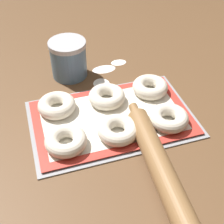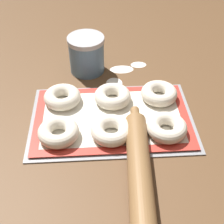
{
  "view_description": "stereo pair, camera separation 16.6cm",
  "coord_description": "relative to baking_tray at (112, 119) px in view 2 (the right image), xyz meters",
  "views": [
    {
      "loc": [
        -0.21,
        -0.64,
        0.65
      ],
      "look_at": [
        -0.01,
        0.02,
        0.03
      ],
      "focal_mm": 50.0,
      "sensor_mm": 36.0,
      "label": 1
    },
    {
      "loc": [
        -0.05,
        -0.67,
        0.65
      ],
      "look_at": [
        -0.01,
        0.02,
        0.03
      ],
      "focal_mm": 50.0,
      "sensor_mm": 36.0,
      "label": 2
    }
  ],
  "objects": [
    {
      "name": "bagel_back_left",
      "position": [
        -0.15,
        0.08,
        0.03
      ],
      "size": [
        0.12,
        0.12,
        0.04
      ],
      "color": "silver",
      "rests_on": "baking_mat"
    },
    {
      "name": "baking_tray",
      "position": [
        0.0,
        0.0,
        0.0
      ],
      "size": [
        0.49,
        0.31,
        0.01
      ],
      "color": "#93969B",
      "rests_on": "ground_plane"
    },
    {
      "name": "ground_plane",
      "position": [
        0.01,
        -0.02,
        -0.0
      ],
      "size": [
        2.8,
        2.8,
        0.0
      ],
      "primitive_type": "plane",
      "color": "brown"
    },
    {
      "name": "flour_patch_near",
      "position": [
        0.02,
        0.18,
        -0.0
      ],
      "size": [
        0.06,
        0.06,
        0.0
      ],
      "color": "white",
      "rests_on": "ground_plane"
    },
    {
      "name": "rolling_pin",
      "position": [
        0.05,
        -0.24,
        0.03
      ],
      "size": [
        0.08,
        0.5,
        0.06
      ],
      "color": "olive",
      "rests_on": "ground_plane"
    },
    {
      "name": "bagel_front_left",
      "position": [
        -0.15,
        -0.07,
        0.03
      ],
      "size": [
        0.12,
        0.12,
        0.04
      ],
      "color": "silver",
      "rests_on": "baking_mat"
    },
    {
      "name": "flour_canister",
      "position": [
        -0.07,
        0.27,
        0.06
      ],
      "size": [
        0.13,
        0.13,
        0.13
      ],
      "color": "slate",
      "rests_on": "ground_plane"
    },
    {
      "name": "bagel_front_center",
      "position": [
        -0.01,
        -0.08,
        0.03
      ],
      "size": [
        0.12,
        0.12,
        0.04
      ],
      "color": "silver",
      "rests_on": "baking_mat"
    },
    {
      "name": "flour_patch_far",
      "position": [
        0.12,
        0.29,
        -0.0
      ],
      "size": [
        0.06,
        0.04,
        0.0
      ],
      "color": "white",
      "rests_on": "ground_plane"
    },
    {
      "name": "baking_mat",
      "position": [
        0.0,
        0.0,
        0.01
      ],
      "size": [
        0.46,
        0.29,
        0.0
      ],
      "color": "red",
      "rests_on": "baking_tray"
    },
    {
      "name": "bagel_back_center",
      "position": [
        0.0,
        0.07,
        0.03
      ],
      "size": [
        0.12,
        0.12,
        0.04
      ],
      "color": "silver",
      "rests_on": "baking_mat"
    },
    {
      "name": "bagel_back_right",
      "position": [
        0.15,
        0.08,
        0.03
      ],
      "size": [
        0.12,
        0.12,
        0.04
      ],
      "color": "silver",
      "rests_on": "baking_mat"
    },
    {
      "name": "bagel_front_right",
      "position": [
        0.15,
        -0.07,
        0.03
      ],
      "size": [
        0.12,
        0.12,
        0.04
      ],
      "color": "silver",
      "rests_on": "baking_mat"
    },
    {
      "name": "flour_patch_side",
      "position": [
        0.05,
        0.26,
        -0.0
      ],
      "size": [
        0.09,
        0.05,
        0.0
      ],
      "color": "white",
      "rests_on": "ground_plane"
    }
  ]
}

